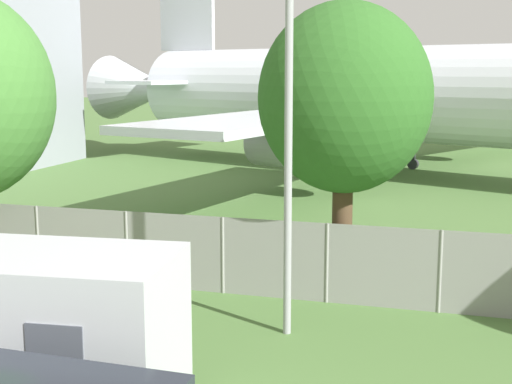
% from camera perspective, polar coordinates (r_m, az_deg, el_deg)
% --- Properties ---
extents(perimeter_fence, '(56.07, 0.07, 1.89)m').
position_cam_1_polar(perimeter_fence, '(18.24, -10.28, -4.44)').
color(perimeter_fence, gray).
rests_on(perimeter_fence, ground).
extents(airplane, '(43.00, 34.25, 13.68)m').
position_cam_1_polar(airplane, '(36.40, 12.51, 7.54)').
color(airplane, silver).
rests_on(airplane, ground).
extents(portable_cabin, '(3.92, 2.62, 2.62)m').
position_cam_1_polar(portable_cabin, '(11.65, -15.74, -11.04)').
color(portable_cabin, silver).
rests_on(portable_cabin, ground).
extents(tree_far_right, '(4.02, 4.02, 6.94)m').
position_cam_1_polar(tree_far_right, '(16.67, 7.11, 7.38)').
color(tree_far_right, '#4C3823').
rests_on(tree_far_right, ground).
extents(light_mast, '(0.44, 0.44, 8.86)m').
position_cam_1_polar(light_mast, '(14.03, 2.65, 9.57)').
color(light_mast, '#99999E').
rests_on(light_mast, ground).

